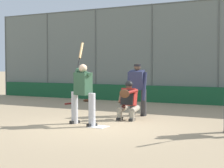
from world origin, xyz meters
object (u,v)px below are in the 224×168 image
at_px(umpire_home, 137,88).
at_px(spare_bat_near_backstop, 70,103).
at_px(batter_at_plate, 83,92).
at_px(fielding_glove_on_dirt, 87,100).
at_px(catcher_behind_plate, 128,100).

xyz_separation_m(umpire_home, spare_bat_near_backstop, (3.92, -1.93, -0.83)).
relative_size(batter_at_plate, fielding_glove_on_dirt, 6.66).
bearing_deg(umpire_home, fielding_glove_on_dirt, -44.01).
bearing_deg(spare_bat_near_backstop, umpire_home, 66.04).
bearing_deg(spare_bat_near_backstop, batter_at_plate, 40.91).
relative_size(batter_at_plate, catcher_behind_plate, 1.95).
distance_m(spare_bat_near_backstop, fielding_glove_on_dirt, 1.28).
bearing_deg(batter_at_plate, fielding_glove_on_dirt, -40.78).
relative_size(spare_bat_near_backstop, fielding_glove_on_dirt, 2.63).
height_order(catcher_behind_plate, spare_bat_near_backstop, catcher_behind_plate).
height_order(batter_at_plate, umpire_home, batter_at_plate).
height_order(batter_at_plate, catcher_behind_plate, batter_at_plate).
height_order(umpire_home, fielding_glove_on_dirt, umpire_home).
relative_size(catcher_behind_plate, spare_bat_near_backstop, 1.30).
xyz_separation_m(batter_at_plate, spare_bat_near_backstop, (3.45, -4.32, -0.84)).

